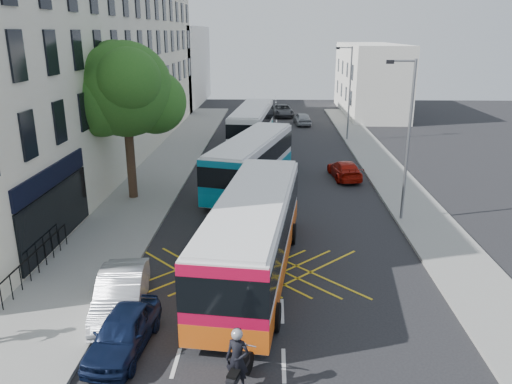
# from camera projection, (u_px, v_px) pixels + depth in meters

# --- Properties ---
(ground) EXTENTS (120.00, 120.00, 0.00)m
(ground) POSITION_uv_depth(u_px,v_px,m) (284.00, 365.00, 14.68)
(ground) COLOR black
(ground) RESTS_ON ground
(pavement_left) EXTENTS (5.00, 70.00, 0.15)m
(pavement_left) POSITION_uv_depth(u_px,v_px,m) (134.00, 198.00, 29.19)
(pavement_left) COLOR gray
(pavement_left) RESTS_ON ground
(pavement_right) EXTENTS (3.00, 70.00, 0.15)m
(pavement_right) POSITION_uv_depth(u_px,v_px,m) (409.00, 201.00, 28.68)
(pavement_right) COLOR gray
(pavement_right) RESTS_ON ground
(terrace_main) EXTENTS (8.30, 45.00, 13.50)m
(terrace_main) POSITION_uv_depth(u_px,v_px,m) (87.00, 69.00, 36.34)
(terrace_main) COLOR beige
(terrace_main) RESTS_ON ground
(terrace_far) EXTENTS (8.00, 20.00, 10.00)m
(terrace_far) POSITION_uv_depth(u_px,v_px,m) (171.00, 66.00, 65.90)
(terrace_far) COLOR silver
(terrace_far) RESTS_ON ground
(building_right) EXTENTS (6.00, 18.00, 8.00)m
(building_right) POSITION_uv_depth(u_px,v_px,m) (370.00, 79.00, 58.74)
(building_right) COLOR silver
(building_right) RESTS_ON ground
(street_tree) EXTENTS (6.30, 5.70, 8.80)m
(street_tree) POSITION_uv_depth(u_px,v_px,m) (125.00, 90.00, 27.25)
(street_tree) COLOR #382619
(street_tree) RESTS_ON pavement_left
(lamp_near) EXTENTS (1.45, 0.15, 8.00)m
(lamp_near) POSITION_uv_depth(u_px,v_px,m) (407.00, 133.00, 24.47)
(lamp_near) COLOR slate
(lamp_near) RESTS_ON pavement_right
(lamp_far) EXTENTS (1.45, 0.15, 8.00)m
(lamp_far) POSITION_uv_depth(u_px,v_px,m) (349.00, 88.00, 43.49)
(lamp_far) COLOR slate
(lamp_far) RESTS_ON pavement_right
(railings) EXTENTS (0.08, 5.60, 1.14)m
(railings) POSITION_uv_depth(u_px,v_px,m) (37.00, 260.00, 19.81)
(railings) COLOR black
(railings) RESTS_ON pavement_left
(bus_near) EXTENTS (4.02, 11.97, 3.30)m
(bus_near) POSITION_uv_depth(u_px,v_px,m) (253.00, 233.00, 19.75)
(bus_near) COLOR silver
(bus_near) RESTS_ON ground
(bus_mid) EXTENTS (5.32, 11.45, 3.14)m
(bus_mid) POSITION_uv_depth(u_px,v_px,m) (251.00, 161.00, 31.10)
(bus_mid) COLOR silver
(bus_mid) RESTS_ON ground
(bus_far) EXTENTS (3.59, 11.52, 3.19)m
(bus_far) POSITION_uv_depth(u_px,v_px,m) (252.00, 125.00, 43.10)
(bus_far) COLOR silver
(bus_far) RESTS_ON ground
(motorbike) EXTENTS (0.86, 2.16, 1.97)m
(motorbike) POSITION_uv_depth(u_px,v_px,m) (238.00, 363.00, 13.34)
(motorbike) COLOR black
(motorbike) RESTS_ON ground
(parked_car_blue) EXTENTS (1.83, 3.86, 1.27)m
(parked_car_blue) POSITION_uv_depth(u_px,v_px,m) (123.00, 331.00, 15.23)
(parked_car_blue) COLOR #0C1633
(parked_car_blue) RESTS_ON ground
(parked_car_silver) EXTENTS (2.10, 4.55, 1.44)m
(parked_car_silver) POSITION_uv_depth(u_px,v_px,m) (121.00, 293.00, 17.29)
(parked_car_silver) COLOR #B7B9C0
(parked_car_silver) RESTS_ON ground
(red_hatchback) EXTENTS (2.13, 4.26, 1.19)m
(red_hatchback) POSITION_uv_depth(u_px,v_px,m) (345.00, 170.00, 33.18)
(red_hatchback) COLOR #9E1106
(red_hatchback) RESTS_ON ground
(distant_car_grey) EXTENTS (2.65, 4.97, 1.33)m
(distant_car_grey) POSITION_uv_depth(u_px,v_px,m) (283.00, 111.00, 57.37)
(distant_car_grey) COLOR #3A3C41
(distant_car_grey) RESTS_ON ground
(distant_car_silver) EXTENTS (1.95, 3.95, 1.29)m
(distant_car_silver) POSITION_uv_depth(u_px,v_px,m) (302.00, 119.00, 52.22)
(distant_car_silver) COLOR #999BA1
(distant_car_silver) RESTS_ON ground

